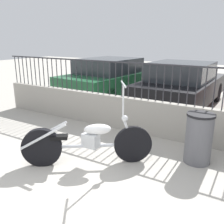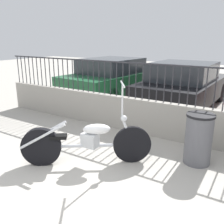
{
  "view_description": "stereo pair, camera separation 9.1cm",
  "coord_description": "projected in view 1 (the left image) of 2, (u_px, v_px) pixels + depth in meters",
  "views": [
    {
      "loc": [
        2.09,
        -1.93,
        2.11
      ],
      "look_at": [
        -0.37,
        2.11,
        0.7
      ],
      "focal_mm": 40.0,
      "sensor_mm": 36.0,
      "label": 1
    },
    {
      "loc": [
        2.17,
        -1.89,
        2.11
      ],
      "look_at": [
        -0.37,
        2.11,
        0.7
      ],
      "focal_mm": 40.0,
      "sensor_mm": 36.0,
      "label": 2
    }
  ],
  "objects": [
    {
      "name": "motorcycle_silver",
      "position": [
        81.0,
        142.0,
        4.25
      ],
      "size": [
        1.88,
        1.41,
        1.42
      ],
      "rotation": [
        0.0,
        0.0,
        0.63
      ],
      "color": "black",
      "rests_on": "ground_plane"
    },
    {
      "name": "ground_plane",
      "position": [
        52.0,
        208.0,
        3.23
      ],
      "size": [
        40.0,
        40.0,
        0.0
      ],
      "primitive_type": "plane",
      "color": "#ADA89E"
    },
    {
      "name": "low_wall",
      "position": [
        148.0,
        117.0,
        5.61
      ],
      "size": [
        8.87,
        0.18,
        0.79
      ],
      "color": "#9E998E",
      "rests_on": "ground_plane"
    },
    {
      "name": "trash_bin",
      "position": [
        199.0,
        138.0,
        4.3
      ],
      "size": [
        0.48,
        0.48,
        0.89
      ],
      "color": "#56565B",
      "rests_on": "ground_plane"
    },
    {
      "name": "fence_railing",
      "position": [
        149.0,
        76.0,
        5.35
      ],
      "size": [
        8.87,
        0.04,
        0.81
      ],
      "color": "#2D2D33",
      "rests_on": "low_wall"
    },
    {
      "name": "car_black",
      "position": [
        181.0,
        85.0,
        7.85
      ],
      "size": [
        1.98,
        4.1,
        1.4
      ],
      "rotation": [
        0.0,
        0.0,
        1.55
      ],
      "color": "black",
      "rests_on": "ground_plane"
    },
    {
      "name": "car_green",
      "position": [
        112.0,
        78.0,
        9.1
      ],
      "size": [
        2.23,
        4.42,
        1.41
      ],
      "rotation": [
        0.0,
        0.0,
        1.48
      ],
      "color": "black",
      "rests_on": "ground_plane"
    }
  ]
}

